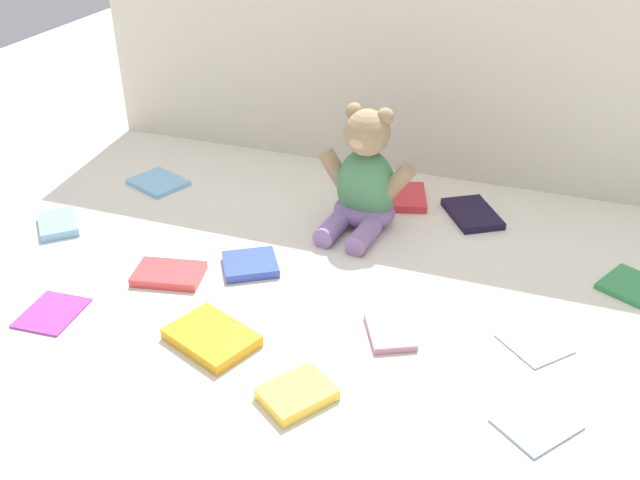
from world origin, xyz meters
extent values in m
plane|color=silver|center=(0.00, 0.00, 0.00)|extent=(3.20, 3.20, 0.00)
cube|color=beige|center=(0.00, 0.44, 0.32)|extent=(1.46, 0.03, 0.64)
ellipsoid|color=#4C8C59|center=(0.01, 0.16, 0.08)|extent=(0.13, 0.11, 0.16)
ellipsoid|color=#8C6BA5|center=(0.01, 0.15, 0.03)|extent=(0.14, 0.12, 0.06)
sphere|color=#9E7F5B|center=(0.01, 0.15, 0.20)|extent=(0.10, 0.10, 0.09)
ellipsoid|color=tan|center=(0.00, 0.12, 0.19)|extent=(0.04, 0.03, 0.03)
sphere|color=#9E7F5B|center=(-0.02, 0.16, 0.23)|extent=(0.04, 0.04, 0.03)
sphere|color=#9E7F5B|center=(0.04, 0.16, 0.23)|extent=(0.04, 0.04, 0.03)
cylinder|color=#9E7F5B|center=(-0.06, 0.16, 0.11)|extent=(0.08, 0.04, 0.08)
cylinder|color=#9E7F5B|center=(0.07, 0.14, 0.11)|extent=(0.08, 0.04, 0.08)
cylinder|color=#8C6BA5|center=(-0.04, 0.07, 0.02)|extent=(0.05, 0.09, 0.04)
cylinder|color=#8C6BA5|center=(0.03, 0.07, 0.02)|extent=(0.05, 0.09, 0.04)
cube|color=#D73F41|center=(-0.27, -0.16, 0.01)|extent=(0.13, 0.10, 0.02)
cube|color=orange|center=(-0.11, -0.30, 0.01)|extent=(0.16, 0.14, 0.02)
cube|color=purple|center=(-0.39, -0.32, 0.00)|extent=(0.10, 0.11, 0.01)
cube|color=#74AAD4|center=(-0.57, -0.08, 0.01)|extent=(0.13, 0.13, 0.02)
cube|color=#8EA8DC|center=(0.37, -0.13, 0.00)|extent=(0.13, 0.13, 0.01)
cube|color=yellow|center=(0.06, -0.37, 0.01)|extent=(0.12, 0.12, 0.02)
cube|color=#7EB9E3|center=(-0.48, 0.16, 0.01)|extent=(0.14, 0.13, 0.01)
cube|color=red|center=(0.07, 0.28, 0.01)|extent=(0.10, 0.13, 0.02)
cube|color=#338B4B|center=(0.52, 0.09, 0.01)|extent=(0.13, 0.13, 0.01)
cube|color=#B37284|center=(0.15, -0.18, 0.01)|extent=(0.10, 0.12, 0.01)
cube|color=#87AADA|center=(0.39, -0.30, 0.00)|extent=(0.13, 0.13, 0.01)
cube|color=#334AAF|center=(-0.14, -0.08, 0.01)|extent=(0.13, 0.13, 0.02)
cube|color=black|center=(0.21, 0.25, 0.01)|extent=(0.15, 0.16, 0.01)
camera|label=1|loc=(0.35, -1.05, 0.71)|focal=39.32mm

